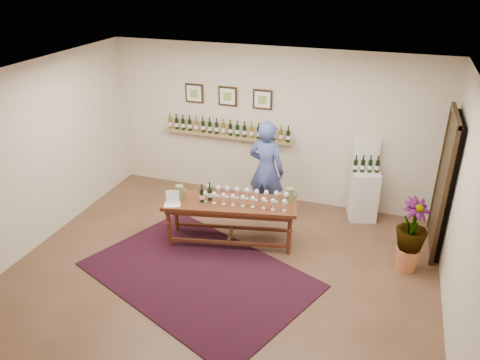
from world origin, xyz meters
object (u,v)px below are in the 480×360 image
(potted_plant, at_px, (411,236))
(person, at_px, (266,170))
(tasting_table, at_px, (230,208))
(display_pedestal, at_px, (363,195))

(potted_plant, relative_size, person, 0.56)
(tasting_table, height_order, display_pedestal, display_pedestal)
(tasting_table, height_order, potted_plant, potted_plant)
(display_pedestal, bearing_deg, tasting_table, -142.22)
(potted_plant, xyz_separation_m, person, (-2.37, 0.86, 0.30))
(display_pedestal, relative_size, potted_plant, 0.90)
(tasting_table, xyz_separation_m, person, (0.29, 0.99, 0.26))
(display_pedestal, relative_size, person, 0.51)
(tasting_table, distance_m, potted_plant, 2.67)
(tasting_table, bearing_deg, person, 61.50)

